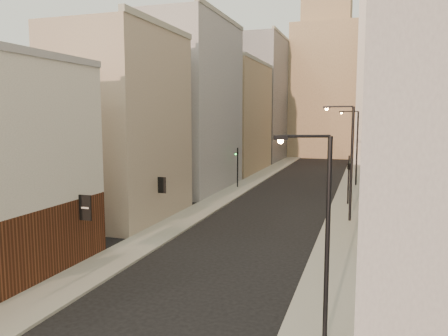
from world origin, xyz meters
TOP-DOWN VIEW (x-y plane):
  - sidewalk_left at (-6.50, 55.00)m, footprint 3.00×140.00m
  - sidewalk_right at (6.50, 55.00)m, footprint 3.00×140.00m
  - left_bldg_beige at (-12.00, 26.00)m, footprint 8.00×12.00m
  - left_bldg_grey at (-12.00, 42.00)m, footprint 8.00×16.00m
  - left_bldg_tan at (-12.00, 60.00)m, footprint 8.00×18.00m
  - left_bldg_wingrid at (-12.00, 80.00)m, footprint 8.00×20.00m
  - right_bldg_beige at (12.00, 30.00)m, footprint 8.00×16.00m
  - right_bldg_wingrid at (12.00, 50.00)m, footprint 8.00×20.00m
  - highrise at (18.00, 78.00)m, footprint 21.00×23.00m
  - clock_tower at (-1.00, 92.00)m, footprint 14.00×14.00m
  - white_tower at (10.00, 78.00)m, footprint 8.00×8.00m
  - streetlamp_near at (6.67, 9.04)m, footprint 2.07×0.90m
  - streetlamp_mid at (6.73, 30.33)m, footprint 2.55×0.29m
  - streetlamp_far at (6.74, 50.19)m, footprint 2.46×0.75m
  - traffic_light_left at (-6.89, 44.04)m, footprint 0.58×0.49m
  - traffic_light_right at (6.54, 37.41)m, footprint 0.62×0.58m

SIDE VIEW (x-z plane):
  - sidewalk_left at x=-6.50m, z-range 0.00..0.15m
  - sidewalk_right at x=6.50m, z-range 0.00..0.15m
  - traffic_light_left at x=-6.89m, z-range 1.07..6.07m
  - traffic_light_right at x=6.54m, z-range 1.26..6.26m
  - streetlamp_near at x=6.67m, z-range 0.59..8.82m
  - streetlamp_far at x=6.74m, z-range 0.68..10.17m
  - streetlamp_mid at x=6.73m, z-range 0.69..10.41m
  - left_bldg_beige at x=-12.00m, z-range 0.00..16.00m
  - left_bldg_tan at x=-12.00m, z-range 0.00..17.00m
  - left_bldg_grey at x=-12.00m, z-range 0.00..20.00m
  - right_bldg_beige at x=12.00m, z-range 0.00..20.00m
  - left_bldg_wingrid at x=-12.00m, z-range 0.00..24.00m
  - right_bldg_wingrid at x=12.00m, z-range 0.00..26.00m
  - clock_tower at x=-1.00m, z-range -4.82..40.08m
  - white_tower at x=10.00m, z-range -2.14..39.36m
  - highrise at x=18.00m, z-range 0.06..51.26m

